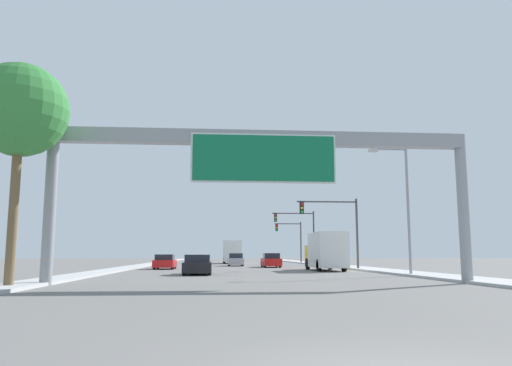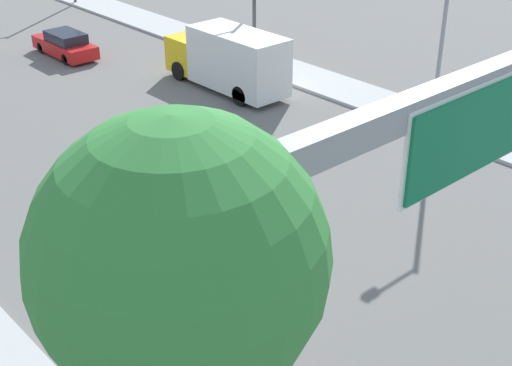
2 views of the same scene
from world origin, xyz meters
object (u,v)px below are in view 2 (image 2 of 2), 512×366
(sign_gantry, at_px, (482,123))
(street_lamp_right, at_px, (440,22))
(car_mid_left, at_px, (65,45))
(car_far_left, at_px, (133,191))
(palm_tree_foreground, at_px, (180,262))
(truck_box_primary, at_px, (229,60))

(sign_gantry, xyz_separation_m, street_lamp_right, (10.02, 8.21, -0.87))
(car_mid_left, distance_m, street_lamp_right, 22.30)
(car_far_left, xyz_separation_m, palm_tree_foreground, (-7.28, -13.26, 6.91))
(car_far_left, distance_m, truck_box_primary, 12.69)
(sign_gantry, bearing_deg, palm_tree_foreground, -169.76)
(palm_tree_foreground, bearing_deg, street_lamp_right, 26.02)
(sign_gantry, distance_m, car_mid_left, 29.76)
(sign_gantry, bearing_deg, car_mid_left, 83.14)
(car_mid_left, xyz_separation_m, truck_box_primary, (3.50, -10.72, 0.92))
(sign_gantry, distance_m, truck_box_primary, 20.13)
(truck_box_primary, relative_size, street_lamp_right, 0.89)
(palm_tree_foreground, bearing_deg, car_mid_left, 65.30)
(sign_gantry, bearing_deg, street_lamp_right, 39.31)
(street_lamp_right, bearing_deg, car_mid_left, 107.35)
(sign_gantry, bearing_deg, car_far_left, 107.19)
(car_mid_left, distance_m, truck_box_primary, 11.31)
(sign_gantry, relative_size, truck_box_primary, 2.71)
(sign_gantry, distance_m, palm_tree_foreground, 11.08)
(car_far_left, height_order, palm_tree_foreground, palm_tree_foreground)
(car_mid_left, xyz_separation_m, palm_tree_foreground, (-14.28, -31.04, 6.86))
(sign_gantry, relative_size, palm_tree_foreground, 2.12)
(sign_gantry, bearing_deg, truck_box_primary, 69.15)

